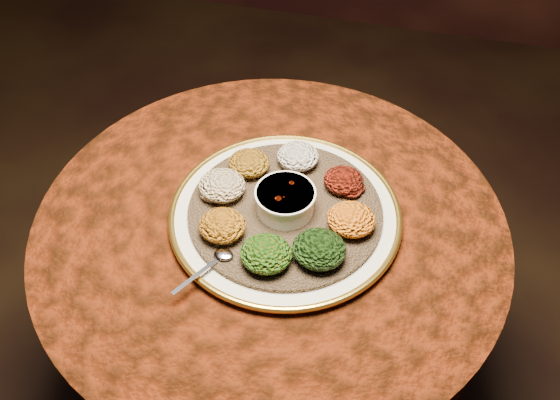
# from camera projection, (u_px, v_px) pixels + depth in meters

# --- Properties ---
(table) EXTENTS (0.96, 0.96, 0.73)m
(table) POSITION_uv_depth(u_px,v_px,m) (271.00, 274.00, 1.39)
(table) COLOR black
(table) RESTS_ON ground
(platter) EXTENTS (0.54, 0.54, 0.02)m
(platter) POSITION_uv_depth(u_px,v_px,m) (285.00, 215.00, 1.26)
(platter) COLOR beige
(platter) RESTS_ON table
(injera) EXTENTS (0.48, 0.48, 0.01)m
(injera) POSITION_uv_depth(u_px,v_px,m) (285.00, 211.00, 1.25)
(injera) COLOR brown
(injera) RESTS_ON platter
(stew_bowl) EXTENTS (0.12, 0.12, 0.05)m
(stew_bowl) POSITION_uv_depth(u_px,v_px,m) (285.00, 199.00, 1.22)
(stew_bowl) COLOR white
(stew_bowl) RESTS_ON injera
(spoon) EXTENTS (0.08, 0.12, 0.01)m
(spoon) POSITION_uv_depth(u_px,v_px,m) (219.00, 258.00, 1.16)
(spoon) COLOR silver
(spoon) RESTS_ON injera
(portion_ayib) EXTENTS (0.09, 0.08, 0.04)m
(portion_ayib) POSITION_uv_depth(u_px,v_px,m) (298.00, 156.00, 1.32)
(portion_ayib) COLOR beige
(portion_ayib) RESTS_ON injera
(portion_kitfo) EXTENTS (0.08, 0.08, 0.04)m
(portion_kitfo) POSITION_uv_depth(u_px,v_px,m) (344.00, 180.00, 1.27)
(portion_kitfo) COLOR black
(portion_kitfo) RESTS_ON injera
(portion_tikil) EXTENTS (0.09, 0.09, 0.05)m
(portion_tikil) POSITION_uv_depth(u_px,v_px,m) (351.00, 219.00, 1.20)
(portion_tikil) COLOR #BB650F
(portion_tikil) RESTS_ON injera
(portion_gomen) EXTENTS (0.10, 0.10, 0.05)m
(portion_gomen) POSITION_uv_depth(u_px,v_px,m) (319.00, 249.00, 1.15)
(portion_gomen) COLOR black
(portion_gomen) RESTS_ON injera
(portion_mixveg) EXTENTS (0.10, 0.09, 0.05)m
(portion_mixveg) POSITION_uv_depth(u_px,v_px,m) (266.00, 254.00, 1.14)
(portion_mixveg) COLOR #9A4309
(portion_mixveg) RESTS_ON injera
(portion_kik) EXTENTS (0.09, 0.09, 0.04)m
(portion_kik) POSITION_uv_depth(u_px,v_px,m) (222.00, 225.00, 1.19)
(portion_kik) COLOR #B1610F
(portion_kik) RESTS_ON injera
(portion_timatim) EXTENTS (0.10, 0.09, 0.05)m
(portion_timatim) POSITION_uv_depth(u_px,v_px,m) (222.00, 185.00, 1.26)
(portion_timatim) COLOR maroon
(portion_timatim) RESTS_ON injera
(portion_shiro) EXTENTS (0.09, 0.08, 0.04)m
(portion_shiro) POSITION_uv_depth(u_px,v_px,m) (249.00, 163.00, 1.31)
(portion_shiro) COLOR #855910
(portion_shiro) RESTS_ON injera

